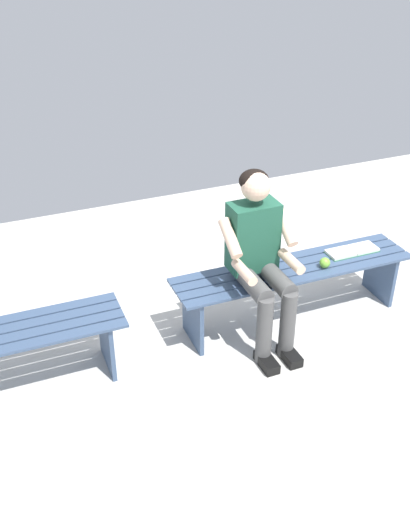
% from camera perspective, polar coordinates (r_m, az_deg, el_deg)
% --- Properties ---
extents(ground_plane, '(10.00, 7.00, 0.04)m').
position_cam_1_polar(ground_plane, '(3.65, 0.31, -18.73)').
color(ground_plane, beige).
extents(bench_near, '(1.85, 0.43, 0.45)m').
position_cam_1_polar(bench_near, '(4.48, 8.45, -2.20)').
color(bench_near, '#384C6B').
rests_on(bench_near, ground).
extents(person_seated, '(0.50, 0.69, 1.26)m').
position_cam_1_polar(person_seated, '(4.08, 5.32, 0.15)').
color(person_seated, '#1E513D').
rests_on(person_seated, ground).
extents(apple, '(0.08, 0.08, 0.08)m').
position_cam_1_polar(apple, '(4.44, 11.42, -0.64)').
color(apple, '#72B738').
rests_on(apple, bench_near).
extents(book_open, '(0.41, 0.16, 0.02)m').
position_cam_1_polar(book_open, '(4.71, 13.92, 0.49)').
color(book_open, white).
rests_on(book_open, bench_near).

